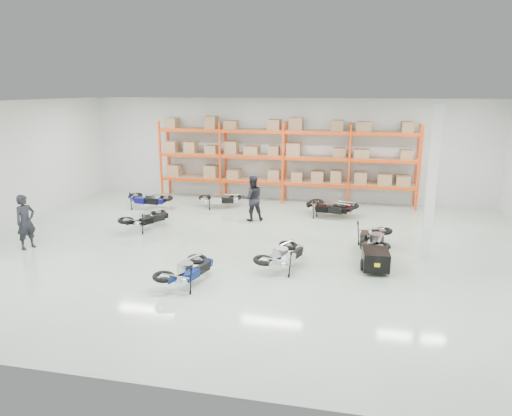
% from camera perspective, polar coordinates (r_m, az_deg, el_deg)
% --- Properties ---
extents(room, '(18.00, 18.00, 18.00)m').
position_cam_1_polar(room, '(13.78, -0.41, 3.64)').
color(room, silver).
rests_on(room, ground).
extents(pallet_rack, '(11.28, 0.98, 3.62)m').
position_cam_1_polar(pallet_rack, '(20.05, 3.57, 7.12)').
color(pallet_rack, '#FF440D').
rests_on(pallet_rack, ground).
extents(structural_column, '(0.25, 0.25, 4.50)m').
position_cam_1_polar(structural_column, '(14.15, 21.11, 2.93)').
color(structural_column, white).
rests_on(structural_column, ground).
extents(moto_blue_centre, '(1.27, 1.81, 1.06)m').
position_cam_1_polar(moto_blue_centre, '(11.89, -8.58, -7.17)').
color(moto_blue_centre, '#081753').
rests_on(moto_blue_centre, ground).
extents(moto_silver_left, '(1.37, 1.88, 1.10)m').
position_cam_1_polar(moto_silver_left, '(12.77, 3.40, -5.37)').
color(moto_silver_left, '#B6BABD').
rests_on(moto_silver_left, ground).
extents(moto_black_far_left, '(1.55, 1.86, 1.08)m').
position_cam_1_polar(moto_black_far_left, '(16.78, -13.60, -0.87)').
color(moto_black_far_left, black).
rests_on(moto_black_far_left, ground).
extents(moto_touring_right, '(1.11, 1.93, 1.20)m').
position_cam_1_polar(moto_touring_right, '(14.43, 14.50, -3.25)').
color(moto_touring_right, black).
rests_on(moto_touring_right, ground).
extents(trailer, '(0.78, 1.48, 0.61)m').
position_cam_1_polar(trailer, '(12.99, 14.70, -6.24)').
color(trailer, black).
rests_on(trailer, ground).
extents(moto_back_a, '(1.88, 1.11, 1.15)m').
position_cam_1_polar(moto_back_a, '(19.61, -13.41, 1.47)').
color(moto_back_a, '#0D0B68').
rests_on(moto_back_a, ground).
extents(moto_back_b, '(1.73, 1.17, 1.02)m').
position_cam_1_polar(moto_back_b, '(19.30, -4.50, 1.44)').
color(moto_back_b, silver).
rests_on(moto_back_b, ground).
extents(moto_back_c, '(1.81, 1.17, 1.08)m').
position_cam_1_polar(moto_back_c, '(17.98, 9.05, 0.40)').
color(moto_back_c, black).
rests_on(moto_back_c, ground).
extents(moto_back_d, '(1.88, 1.24, 1.12)m').
position_cam_1_polar(moto_back_d, '(18.24, 9.52, 0.64)').
color(moto_back_d, '#380B13').
rests_on(moto_back_d, ground).
extents(person_left, '(0.60, 0.73, 1.73)m').
position_cam_1_polar(person_left, '(15.94, -26.84, -1.56)').
color(person_left, black).
rests_on(person_left, ground).
extents(person_back, '(1.04, 0.94, 1.73)m').
position_cam_1_polar(person_back, '(17.28, -0.48, 1.22)').
color(person_back, black).
rests_on(person_back, ground).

